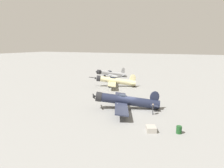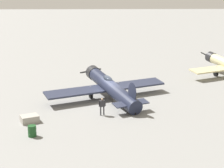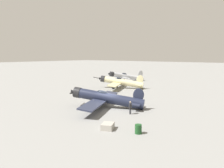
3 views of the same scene
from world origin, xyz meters
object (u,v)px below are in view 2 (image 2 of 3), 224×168
at_px(ground_crew_mechanic, 102,105).
at_px(equipment_crate, 30,119).
at_px(fuel_drum, 32,131).
at_px(airplane_foreground, 110,87).

distance_m(ground_crew_mechanic, equipment_crate, 6.46).
height_order(equipment_crate, fuel_drum, fuel_drum).
xyz_separation_m(airplane_foreground, equipment_crate, (-6.19, 7.10, -1.08)).
distance_m(airplane_foreground, ground_crew_mechanic, 4.84).
bearing_deg(ground_crew_mechanic, airplane_foreground, -24.41).
relative_size(airplane_foreground, ground_crew_mechanic, 7.81).
relative_size(airplane_foreground, fuel_drum, 14.41).
bearing_deg(equipment_crate, ground_crew_mechanic, -77.03).
bearing_deg(airplane_foreground, fuel_drum, 121.85).
xyz_separation_m(airplane_foreground, fuel_drum, (-9.29, 6.33, -0.93)).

